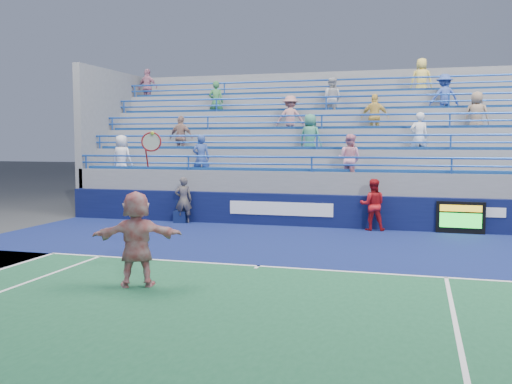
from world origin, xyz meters
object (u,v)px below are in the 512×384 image
(tennis_player, at_px, (137,239))
(ball_girl, at_px, (373,205))
(line_judge, at_px, (183,200))
(serve_speed_board, at_px, (460,218))
(judge_chair, at_px, (181,216))

(tennis_player, height_order, ball_girl, tennis_player)
(tennis_player, bearing_deg, line_judge, 107.26)
(tennis_player, distance_m, ball_girl, 9.44)
(line_judge, xyz_separation_m, ball_girl, (6.55, 0.11, 0.02))
(serve_speed_board, relative_size, tennis_player, 0.48)
(line_judge, distance_m, ball_girl, 6.55)
(tennis_player, distance_m, line_judge, 8.88)
(judge_chair, height_order, tennis_player, tennis_player)
(judge_chair, bearing_deg, serve_speed_board, 0.82)
(tennis_player, xyz_separation_m, ball_girl, (3.91, 8.59, -0.12))
(serve_speed_board, xyz_separation_m, judge_chair, (-9.38, -0.13, -0.26))
(judge_chair, distance_m, tennis_player, 9.03)
(ball_girl, bearing_deg, tennis_player, 58.46)
(serve_speed_board, bearing_deg, ball_girl, -177.64)
(serve_speed_board, bearing_deg, line_judge, -178.65)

